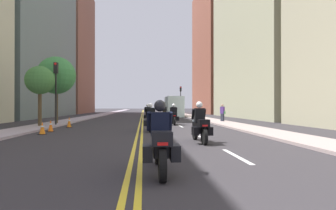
% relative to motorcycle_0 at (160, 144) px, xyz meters
% --- Properties ---
extents(ground_plane, '(264.00, 264.00, 0.00)m').
position_rel_motorcycle_0_xyz_m(ground_plane, '(-0.57, 41.81, -0.65)').
color(ground_plane, '#2E2B2F').
extents(sidewalk_left, '(2.18, 144.00, 0.12)m').
position_rel_motorcycle_0_xyz_m(sidewalk_left, '(-7.47, 41.81, -0.59)').
color(sidewalk_left, '#A2929E').
rests_on(sidewalk_left, ground).
extents(sidewalk_right, '(2.18, 144.00, 0.12)m').
position_rel_motorcycle_0_xyz_m(sidewalk_right, '(6.34, 41.81, -0.59)').
color(sidewalk_right, gray).
rests_on(sidewalk_right, ground).
extents(centreline_yellow_inner, '(0.12, 132.00, 0.01)m').
position_rel_motorcycle_0_xyz_m(centreline_yellow_inner, '(-0.69, 41.81, -0.64)').
color(centreline_yellow_inner, yellow).
rests_on(centreline_yellow_inner, ground).
extents(centreline_yellow_outer, '(0.12, 132.00, 0.01)m').
position_rel_motorcycle_0_xyz_m(centreline_yellow_outer, '(-0.45, 41.81, -0.64)').
color(centreline_yellow_outer, yellow).
rests_on(centreline_yellow_outer, ground).
extents(lane_dashes_white, '(0.14, 56.40, 0.01)m').
position_rel_motorcycle_0_xyz_m(lane_dashes_white, '(2.34, 22.81, -0.64)').
color(lane_dashes_white, silver).
rests_on(lane_dashes_white, ground).
extents(building_left_1, '(8.49, 21.81, 28.25)m').
position_rel_motorcycle_0_xyz_m(building_left_1, '(-16.63, 32.66, 13.48)').
color(building_left_1, slate).
rests_on(building_left_1, ground).
extents(building_right_1, '(8.60, 20.97, 22.21)m').
position_rel_motorcycle_0_xyz_m(building_right_1, '(15.56, 27.81, 10.46)').
color(building_right_1, '#A5A382').
rests_on(building_right_1, ground).
extents(building_left_2, '(9.00, 17.39, 27.37)m').
position_rel_motorcycle_0_xyz_m(building_left_2, '(-16.89, 53.75, 13.04)').
color(building_left_2, brown).
rests_on(building_left_2, ground).
extents(building_right_2, '(6.39, 18.04, 26.56)m').
position_rel_motorcycle_0_xyz_m(building_right_2, '(14.45, 49.21, 12.63)').
color(building_right_2, brown).
rests_on(building_right_2, ground).
extents(motorcycle_0, '(0.76, 2.30, 1.60)m').
position_rel_motorcycle_0_xyz_m(motorcycle_0, '(0.00, 0.00, 0.00)').
color(motorcycle_0, black).
rests_on(motorcycle_0, ground).
extents(motorcycle_1, '(0.77, 2.26, 1.65)m').
position_rel_motorcycle_0_xyz_m(motorcycle_1, '(1.90, 4.80, 0.01)').
color(motorcycle_1, black).
rests_on(motorcycle_1, ground).
extents(motorcycle_2, '(0.78, 2.23, 1.65)m').
position_rel_motorcycle_0_xyz_m(motorcycle_2, '(0.03, 9.92, 0.03)').
color(motorcycle_2, black).
rests_on(motorcycle_2, ground).
extents(motorcycle_3, '(0.78, 2.25, 1.67)m').
position_rel_motorcycle_0_xyz_m(motorcycle_3, '(2.01, 15.27, 0.01)').
color(motorcycle_3, black).
rests_on(motorcycle_3, ground).
extents(motorcycle_4, '(0.78, 2.21, 1.67)m').
position_rel_motorcycle_0_xyz_m(motorcycle_4, '(0.01, 19.48, 0.03)').
color(motorcycle_4, black).
rests_on(motorcycle_4, ground).
extents(motorcycle_5, '(0.78, 2.12, 1.64)m').
position_rel_motorcycle_0_xyz_m(motorcycle_5, '(2.01, 25.10, 0.02)').
color(motorcycle_5, black).
rests_on(motorcycle_5, ground).
extents(traffic_cone_0, '(0.35, 0.35, 0.69)m').
position_rel_motorcycle_0_xyz_m(traffic_cone_0, '(-5.67, 10.17, -0.30)').
color(traffic_cone_0, black).
rests_on(traffic_cone_0, ground).
extents(traffic_cone_1, '(0.37, 0.37, 0.67)m').
position_rel_motorcycle_0_xyz_m(traffic_cone_1, '(-5.58, 8.62, -0.32)').
color(traffic_cone_1, black).
rests_on(traffic_cone_1, ground).
extents(traffic_cone_2, '(0.34, 0.34, 0.75)m').
position_rel_motorcycle_0_xyz_m(traffic_cone_2, '(-5.48, 13.29, -0.27)').
color(traffic_cone_2, black).
rests_on(traffic_cone_2, ground).
extents(traffic_light_near, '(0.28, 0.38, 4.68)m').
position_rel_motorcycle_0_xyz_m(traffic_light_near, '(-6.78, 14.61, 2.60)').
color(traffic_light_near, black).
rests_on(traffic_light_near, ground).
extents(traffic_light_far, '(0.28, 0.38, 4.68)m').
position_rel_motorcycle_0_xyz_m(traffic_light_far, '(5.65, 37.75, 2.60)').
color(traffic_light_far, black).
rests_on(traffic_light_far, ground).
extents(pedestrian_0, '(0.42, 0.48, 1.66)m').
position_rel_motorcycle_0_xyz_m(pedestrian_0, '(6.73, 17.94, 0.21)').
color(pedestrian_0, '#292C3A').
rests_on(pedestrian_0, ground).
extents(street_tree_0, '(1.94, 1.94, 4.23)m').
position_rel_motorcycle_0_xyz_m(street_tree_0, '(-7.47, 13.42, 2.58)').
color(street_tree_0, '#493922').
rests_on(street_tree_0, ground).
extents(street_tree_1, '(3.00, 3.00, 5.45)m').
position_rel_motorcycle_0_xyz_m(street_tree_1, '(-7.34, 16.55, 3.29)').
color(street_tree_1, '#473B24').
rests_on(street_tree_1, ground).
extents(parked_truck, '(2.20, 6.50, 2.80)m').
position_rel_motorcycle_0_xyz_m(parked_truck, '(3.85, 32.06, 0.63)').
color(parked_truck, beige).
rests_on(parked_truck, ground).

